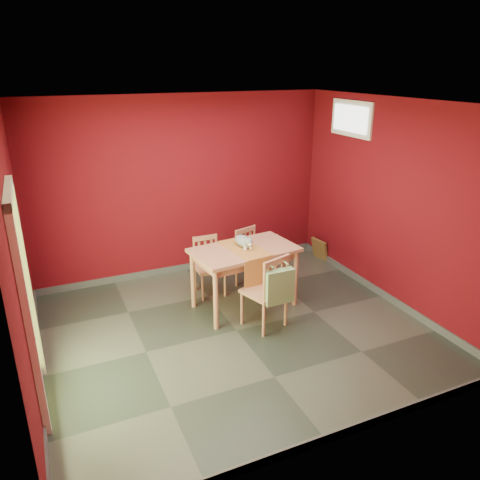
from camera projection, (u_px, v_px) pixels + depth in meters
name	position (u px, v px, depth m)	size (l,w,h in m)	color
ground	(236.00, 331.00, 5.76)	(4.50, 4.50, 0.00)	#2D342D
room_shell	(236.00, 327.00, 5.74)	(4.50, 4.50, 4.50)	#55080F
doorway	(26.00, 298.00, 4.17)	(0.06, 1.01, 2.13)	#B7D838
window	(351.00, 119.00, 6.63)	(0.05, 0.90, 0.50)	white
outlet_plate	(275.00, 238.00, 7.96)	(0.08, 0.01, 0.12)	silver
dining_table	(244.00, 256.00, 6.10)	(1.42, 0.93, 0.84)	#AE6D51
table_runner	(249.00, 256.00, 5.97)	(0.46, 0.83, 0.40)	#A8642B
chair_far_left	(209.00, 265.00, 6.58)	(0.39, 0.39, 0.83)	#AE6D51
chair_far_right	(251.00, 258.00, 6.78)	(0.51, 0.51, 0.87)	#AE6D51
chair_near	(267.00, 290.00, 5.69)	(0.57, 0.57, 0.97)	#AE6D51
tote_bag	(279.00, 286.00, 5.47)	(0.35, 0.20, 0.49)	#6E8F5B
cat	(243.00, 239.00, 6.11)	(0.20, 0.38, 0.19)	slate
picture_frame	(320.00, 249.00, 7.83)	(0.15, 0.35, 0.34)	brown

